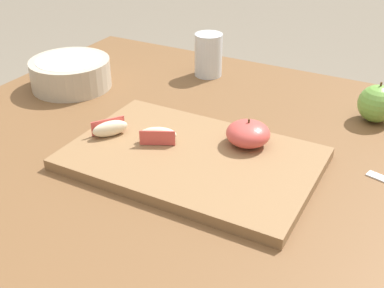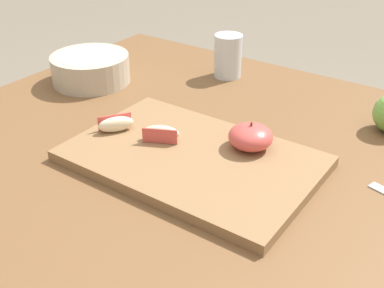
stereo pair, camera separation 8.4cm
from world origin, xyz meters
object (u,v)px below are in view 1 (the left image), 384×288
object	(u,v)px
cutting_board	(192,159)
ceramic_fruit_bowl	(71,73)
drinking_glass_water	(208,55)
apple_half_skin_up	(248,134)
apple_wedge_left	(110,128)
apple_wedge_near_knife	(158,135)
whole_apple_granny_green	(377,104)

from	to	relation	value
cutting_board	ceramic_fruit_bowl	size ratio (longest dim) A/B	2.32
drinking_glass_water	apple_half_skin_up	bearing A→B (deg)	-52.66
ceramic_fruit_bowl	apple_wedge_left	bearing A→B (deg)	-35.87
apple_half_skin_up	ceramic_fruit_bowl	xyz separation A→B (m)	(-0.48, 0.09, -0.01)
apple_wedge_near_knife	ceramic_fruit_bowl	distance (m)	0.37
apple_half_skin_up	ceramic_fruit_bowl	bearing A→B (deg)	169.91
apple_wedge_left	apple_wedge_near_knife	world-z (taller)	same
whole_apple_granny_green	drinking_glass_water	xyz separation A→B (m)	(-0.41, 0.06, 0.01)
cutting_board	apple_half_skin_up	distance (m)	0.11
ceramic_fruit_bowl	drinking_glass_water	distance (m)	0.33
ceramic_fruit_bowl	cutting_board	bearing A→B (deg)	-21.72
apple_wedge_near_knife	drinking_glass_water	xyz separation A→B (m)	(-0.09, 0.38, 0.02)
apple_half_skin_up	apple_wedge_left	bearing A→B (deg)	-158.99
cutting_board	apple_half_skin_up	bearing A→B (deg)	47.11
apple_wedge_left	cutting_board	bearing A→B (deg)	4.71
apple_wedge_near_knife	whole_apple_granny_green	bearing A→B (deg)	44.16
whole_apple_granny_green	apple_wedge_left	bearing A→B (deg)	-141.11
apple_wedge_left	ceramic_fruit_bowl	size ratio (longest dim) A/B	0.37
apple_wedge_left	drinking_glass_water	xyz separation A→B (m)	(0.00, 0.40, 0.02)
apple_wedge_left	ceramic_fruit_bowl	distance (m)	0.30
cutting_board	apple_wedge_left	distance (m)	0.17
cutting_board	drinking_glass_water	distance (m)	0.42
whole_apple_granny_green	drinking_glass_water	distance (m)	0.42
apple_half_skin_up	apple_wedge_near_knife	bearing A→B (deg)	-154.12
whole_apple_granny_green	cutting_board	bearing A→B (deg)	-127.94
apple_wedge_left	apple_wedge_near_knife	bearing A→B (deg)	12.60
apple_half_skin_up	apple_wedge_near_knife	xyz separation A→B (m)	(-0.15, -0.07, -0.01)
cutting_board	drinking_glass_water	bearing A→B (deg)	112.77
apple_half_skin_up	apple_wedge_left	xyz separation A→B (m)	(-0.24, -0.09, -0.01)
apple_wedge_near_knife	cutting_board	bearing A→B (deg)	-5.33
apple_wedge_left	apple_wedge_near_knife	size ratio (longest dim) A/B	0.97
apple_half_skin_up	apple_wedge_left	world-z (taller)	apple_half_skin_up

